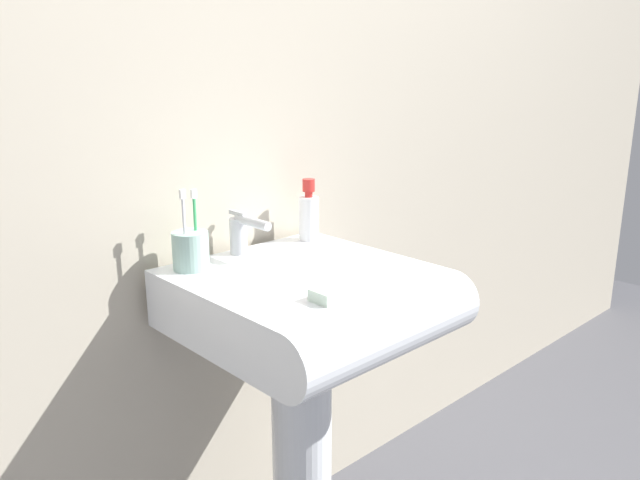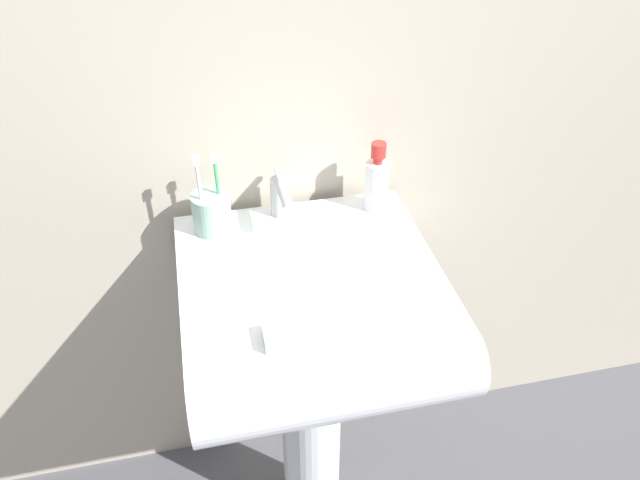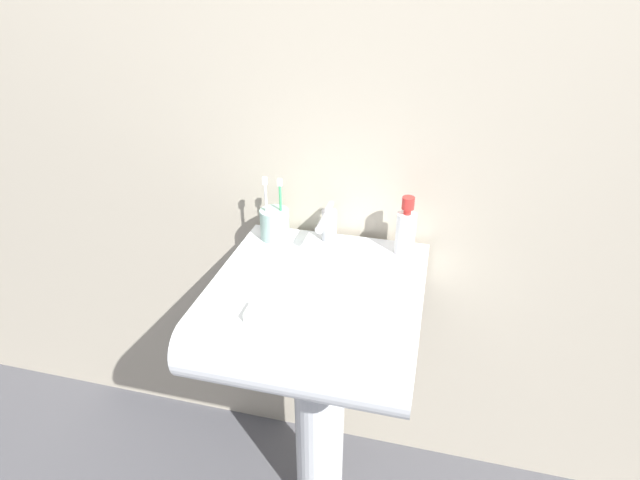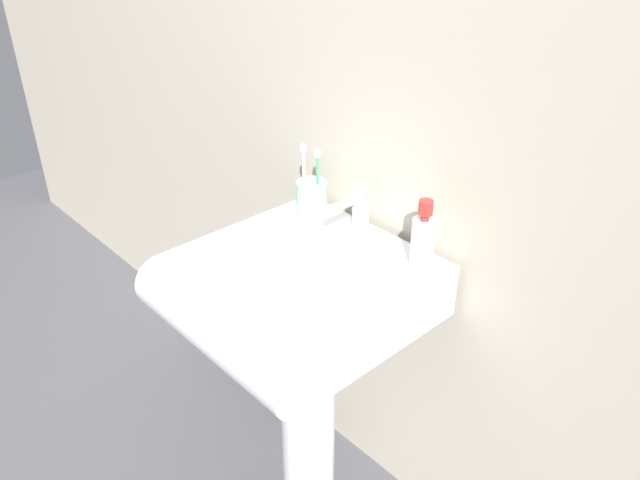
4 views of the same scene
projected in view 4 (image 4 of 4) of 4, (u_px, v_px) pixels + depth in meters
wall_back at (397, 80)px, 1.40m from camera, size 5.00×0.05×2.40m
sink_pedestal at (308, 416)px, 1.66m from camera, size 0.14×0.14×0.71m
sink_basin at (289, 293)px, 1.42m from camera, size 0.51×0.54×0.13m
faucet at (356, 210)px, 1.51m from camera, size 0.04×0.14×0.10m
toothbrush_cup at (312, 196)px, 1.60m from camera, size 0.08×0.08×0.18m
soap_bottle at (423, 239)px, 1.37m from camera, size 0.05×0.05×0.16m
bar_soap at (219, 271)px, 1.35m from camera, size 0.07×0.05×0.02m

